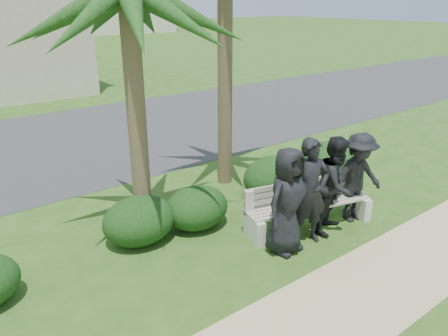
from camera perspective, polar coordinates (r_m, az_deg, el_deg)
The scene contains 13 objects.
ground at distance 7.63m, azimuth 5.02°, elevation -10.38°, with size 160.00×160.00×0.00m, color #284915.
footpath at distance 6.67m, azimuth 15.96°, elevation -16.46°, with size 30.00×1.60×0.01m, color tan.
asphalt_street at distance 14.06m, azimuth -17.60°, elevation 3.71°, with size 160.00×8.00×0.01m, color #2D2D30.
park_bench at distance 8.22m, azimuth 10.93°, elevation -5.17°, with size 2.58×1.15×0.86m.
man_a at distance 7.20m, azimuth 8.25°, elevation -4.30°, with size 0.89×0.58×1.83m, color black.
man_b at distance 7.54m, azimuth 11.16°, elevation -3.06°, with size 0.69×0.45×1.88m, color black.
man_c at distance 8.05m, azimuth 14.39°, elevation -2.11°, with size 0.87×0.68×1.78m, color black.
man_d at distance 8.53m, azimuth 17.04°, elevation -1.22°, with size 1.12×0.65×1.74m, color black.
hedge_b at distance 7.76m, azimuth -11.04°, elevation -6.57°, with size 1.30×1.07×0.84m, color black.
hedge_c at distance 8.12m, azimuth -3.60°, elevation -5.05°, with size 1.23×1.02×0.80m, color black.
hedge_d at distance 9.31m, azimuth 6.66°, elevation -1.13°, with size 1.44×1.19×0.94m, color black.
hedge_e at distance 9.39m, azimuth 6.83°, elevation -1.69°, with size 1.11×0.91×0.72m, color black.
hedge_f at distance 10.64m, azimuth 13.62°, elevation 1.15°, with size 1.37×1.13×0.89m, color black.
Camera 1 is at (-4.48, -4.72, 3.98)m, focal length 35.00 mm.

